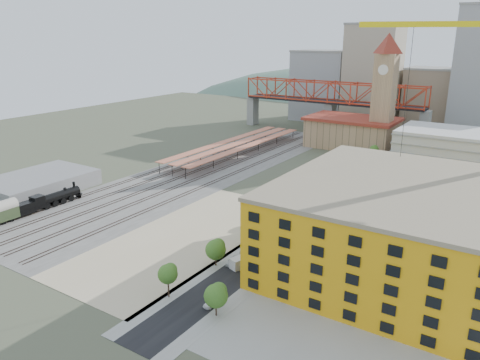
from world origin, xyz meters
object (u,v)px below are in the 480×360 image
Objects in this scene: site_trailer_a at (248,260)px; site_trailer_d at (306,218)px; construction_building at (396,226)px; locomotive at (49,200)px; site_trailer_c at (292,227)px; clock_tower at (385,83)px; car_0 at (232,261)px; site_trailer_b at (259,251)px.

site_trailer_d reaches higher than site_trailer_a.
site_trailer_a is 0.99× the size of site_trailer_d.
construction_building reaches higher than locomotive.
site_trailer_c reaches higher than site_trailer_a.
clock_tower reaches higher than car_0.
site_trailer_c is at bearing 72.64° from car_0.
site_trailer_c is 2.39× the size of car_0.
site_trailer_b is 2.35× the size of car_0.
locomotive is at bearing -169.22° from construction_building.
car_0 is at bearing -94.90° from site_trailer_c.
site_trailer_d reaches higher than car_0.
site_trailer_c reaches higher than site_trailer_d.
clock_tower is at bearing 63.73° from locomotive.
car_0 is at bearing -130.78° from site_trailer_a.
site_trailer_c is (66.00, 22.08, -0.79)m from locomotive.
locomotive is at bearing -158.99° from site_trailer_a.
locomotive is at bearing -158.65° from site_trailer_c.
site_trailer_b is at bearing 54.41° from car_0.
locomotive is at bearing -157.83° from site_trailer_d.
site_trailer_b is (8.00, -111.32, -27.35)m from clock_tower.
site_trailer_b is at bearing -92.24° from site_trailer_d.
site_trailer_b reaches higher than site_trailer_a.
clock_tower is 120.87m from car_0.
construction_building is 2.19× the size of locomotive.
site_trailer_a is at bearing -87.15° from site_trailer_c.
locomotive reaches higher than site_trailer_c.
construction_building is at bearing -7.13° from site_trailer_c.
site_trailer_c is (0.00, 20.35, 0.20)m from site_trailer_a.
site_trailer_b is (-26.00, -11.33, -8.06)m from construction_building.
site_trailer_d is (0.00, 23.77, -0.16)m from site_trailer_b.
clock_tower is at bearing 97.64° from site_trailer_c.
clock_tower is 99.58m from site_trailer_c.
site_trailer_a is at bearing 1.51° from locomotive.
construction_building is 31.51m from site_trailer_a.
car_0 is (5.00, -117.48, -27.98)m from clock_tower.
site_trailer_a reaches higher than car_0.
car_0 is at bearing -97.96° from site_trailer_d.
site_trailer_a is 4.45m from site_trailer_b.
site_trailer_a is 20.35m from site_trailer_c.
clock_tower is at bearing 113.46° from site_trailer_a.
car_0 is at bearing -87.56° from clock_tower.
locomotive reaches higher than site_trailer_b.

